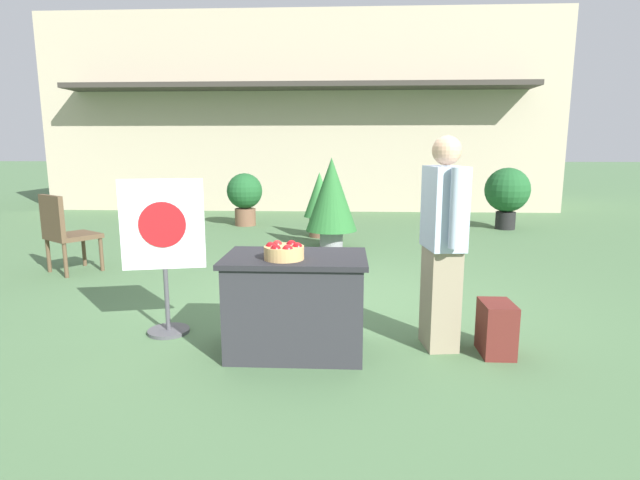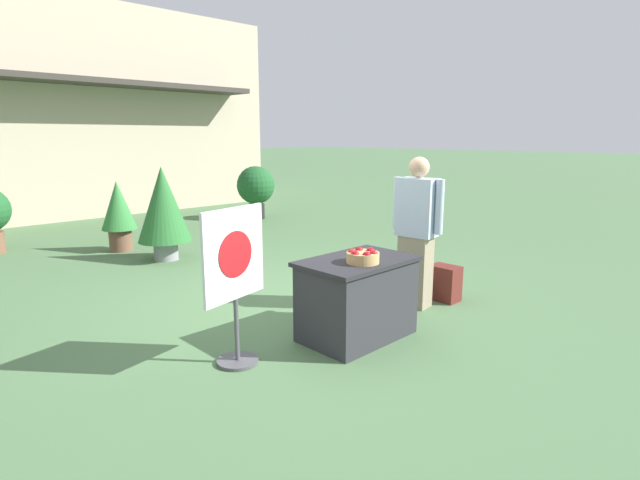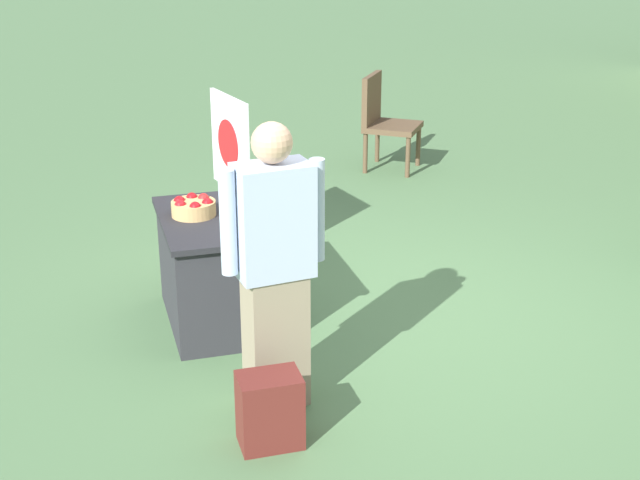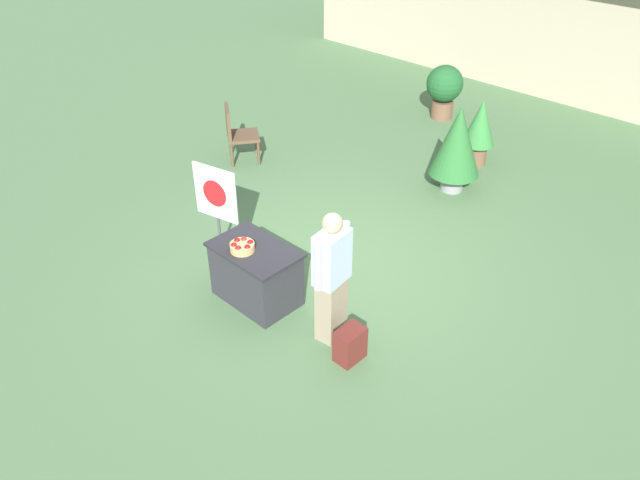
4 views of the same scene
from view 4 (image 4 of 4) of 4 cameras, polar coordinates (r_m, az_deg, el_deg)
ground_plane at (r=8.63m, az=0.90°, el=-2.46°), size 120.00×120.00×0.00m
display_table at (r=7.89m, az=-5.85°, el=-3.09°), size 1.11×0.72×0.78m
apple_basket at (r=7.61m, az=-7.13°, el=-0.58°), size 0.30×0.30×0.13m
person_visitor at (r=7.01m, az=1.08°, el=-3.42°), size 0.31×0.61×1.70m
backpack at (r=7.14m, az=2.76°, el=-9.52°), size 0.24×0.34×0.42m
poster_board at (r=8.63m, az=-9.42°, el=3.13°), size 0.69×0.36×1.35m
patio_chair at (r=11.29m, az=-7.61°, el=9.82°), size 0.77×0.77×1.03m
potted_plant_near_left at (r=10.34m, az=12.44°, el=8.67°), size 0.82×0.82×1.47m
potted_plant_far_right at (r=11.41m, az=14.40°, el=9.92°), size 0.57×0.57×1.19m
potted_plant_far_left at (r=13.25m, az=11.30°, el=13.52°), size 0.74×0.74×1.10m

